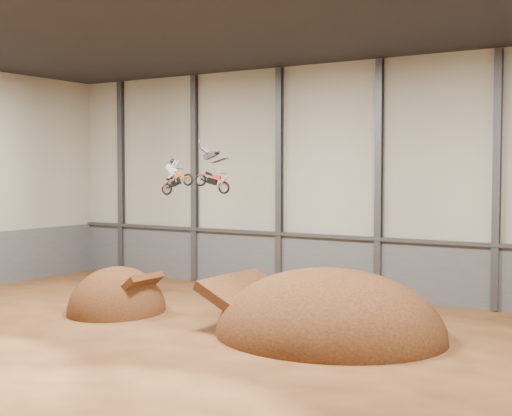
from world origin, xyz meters
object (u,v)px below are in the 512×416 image
Objects in this scene: landing_ramp at (329,336)px; fmx_rider_b at (211,167)px; fmx_rider_a at (179,173)px; takeoff_ramp at (117,312)px.

fmx_rider_b reaches higher than landing_ramp.
fmx_rider_b reaches higher than fmx_rider_a.
fmx_rider_a reaches higher than takeoff_ramp.
takeoff_ramp is 8.13m from fmx_rider_a.
fmx_rider_a is at bearing 139.57° from fmx_rider_b.
landing_ramp is 9.68m from fmx_rider_b.
landing_ramp is (11.96, 1.05, 0.00)m from takeoff_ramp.
fmx_rider_b is (3.85, -2.44, 0.27)m from fmx_rider_a.
landing_ramp is 4.26× the size of fmx_rider_b.
fmx_rider_b is (6.17, -0.03, 7.68)m from takeoff_ramp.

